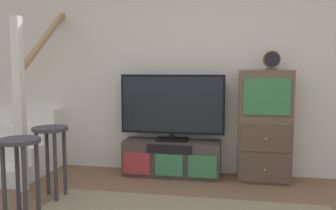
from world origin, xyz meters
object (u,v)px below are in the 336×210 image
(television, at_px, (172,106))
(side_cabinet, at_px, (265,126))
(bar_stool_far, at_px, (51,146))
(media_console, at_px, (172,158))
(bar_stool_near, at_px, (20,160))
(desk_clock, at_px, (272,60))

(television, distance_m, side_cabinet, 1.08)
(bar_stool_far, bearing_deg, side_cabinet, 24.47)
(media_console, xyz_separation_m, side_cabinet, (1.06, 0.01, 0.42))
(side_cabinet, distance_m, bar_stool_far, 2.31)
(bar_stool_near, xyz_separation_m, bar_stool_far, (-0.01, 0.52, 0.01))
(television, xyz_separation_m, side_cabinet, (1.06, -0.01, -0.21))
(television, distance_m, desk_clock, 1.24)
(television, bearing_deg, side_cabinet, -0.73)
(desk_clock, bearing_deg, bar_stool_near, -145.69)
(television, relative_size, bar_stool_far, 1.74)
(desk_clock, distance_m, bar_stool_near, 2.73)
(desk_clock, relative_size, bar_stool_far, 0.30)
(media_console, distance_m, desk_clock, 1.61)
(desk_clock, bearing_deg, media_console, 179.76)
(side_cabinet, height_order, desk_clock, desk_clock)
(media_console, xyz_separation_m, desk_clock, (1.12, -0.00, 1.16))
(desk_clock, xyz_separation_m, bar_stool_near, (-2.14, -1.46, -0.84))
(side_cabinet, bearing_deg, bar_stool_far, -155.53)
(media_console, relative_size, bar_stool_near, 1.63)
(bar_stool_far, bearing_deg, television, 43.10)
(bar_stool_far, bearing_deg, media_console, 42.38)
(bar_stool_near, relative_size, bar_stool_far, 0.99)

